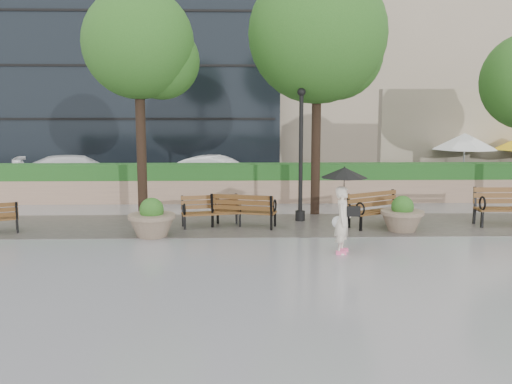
{
  "coord_description": "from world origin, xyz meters",
  "views": [
    {
      "loc": [
        -1.06,
        -12.7,
        3.27
      ],
      "look_at": [
        -0.66,
        1.95,
        1.1
      ],
      "focal_mm": 40.0,
      "sensor_mm": 36.0,
      "label": 1
    }
  ],
  "objects_px": {
    "bench_4": "(511,215)",
    "planter_right": "(402,217)",
    "planter_left": "(152,221)",
    "car_left": "(79,172)",
    "bench_3": "(378,216)",
    "lamppost": "(301,164)",
    "car_right": "(218,173)",
    "bench_1": "(211,218)",
    "pedestrian": "(343,201)",
    "bench_2": "(244,217)"
  },
  "relations": [
    {
      "from": "bench_3",
      "to": "car_left",
      "type": "distance_m",
      "value": 12.73
    },
    {
      "from": "bench_3",
      "to": "car_left",
      "type": "height_order",
      "value": "car_left"
    },
    {
      "from": "bench_2",
      "to": "planter_right",
      "type": "height_order",
      "value": "planter_right"
    },
    {
      "from": "bench_3",
      "to": "car_right",
      "type": "bearing_deg",
      "value": 94.57
    },
    {
      "from": "bench_1",
      "to": "bench_4",
      "type": "bearing_deg",
      "value": -12.92
    },
    {
      "from": "planter_right",
      "to": "bench_1",
      "type": "bearing_deg",
      "value": 172.43
    },
    {
      "from": "bench_2",
      "to": "car_right",
      "type": "xyz_separation_m",
      "value": [
        -0.98,
        7.05,
        0.41
      ]
    },
    {
      "from": "lamppost",
      "to": "car_left",
      "type": "distance_m",
      "value": 10.61
    },
    {
      "from": "planter_right",
      "to": "lamppost",
      "type": "distance_m",
      "value": 3.24
    },
    {
      "from": "planter_left",
      "to": "car_left",
      "type": "height_order",
      "value": "car_left"
    },
    {
      "from": "bench_4",
      "to": "planter_right",
      "type": "distance_m",
      "value": 3.3
    },
    {
      "from": "bench_1",
      "to": "car_right",
      "type": "xyz_separation_m",
      "value": [
        -0.08,
        6.99,
        0.43
      ]
    },
    {
      "from": "bench_2",
      "to": "car_right",
      "type": "relative_size",
      "value": 0.44
    },
    {
      "from": "bench_2",
      "to": "car_right",
      "type": "height_order",
      "value": "car_right"
    },
    {
      "from": "car_left",
      "to": "bench_4",
      "type": "bearing_deg",
      "value": -132.65
    },
    {
      "from": "bench_3",
      "to": "lamppost",
      "type": "distance_m",
      "value": 2.64
    },
    {
      "from": "bench_2",
      "to": "pedestrian",
      "type": "xyz_separation_m",
      "value": [
        2.23,
        -2.87,
        0.91
      ]
    },
    {
      "from": "bench_4",
      "to": "car_right",
      "type": "bearing_deg",
      "value": 140.84
    },
    {
      "from": "bench_1",
      "to": "pedestrian",
      "type": "bearing_deg",
      "value": -55.49
    },
    {
      "from": "planter_left",
      "to": "lamppost",
      "type": "height_order",
      "value": "lamppost"
    },
    {
      "from": "bench_1",
      "to": "car_left",
      "type": "relative_size",
      "value": 0.35
    },
    {
      "from": "bench_3",
      "to": "lamppost",
      "type": "bearing_deg",
      "value": 128.96
    },
    {
      "from": "lamppost",
      "to": "car_right",
      "type": "bearing_deg",
      "value": 112.97
    },
    {
      "from": "pedestrian",
      "to": "bench_1",
      "type": "bearing_deg",
      "value": 67.25
    },
    {
      "from": "bench_1",
      "to": "bench_2",
      "type": "distance_m",
      "value": 0.9
    },
    {
      "from": "planter_left",
      "to": "car_right",
      "type": "distance_m",
      "value": 8.27
    },
    {
      "from": "bench_1",
      "to": "bench_4",
      "type": "distance_m",
      "value": 8.37
    },
    {
      "from": "bench_2",
      "to": "bench_4",
      "type": "relative_size",
      "value": 0.94
    },
    {
      "from": "bench_3",
      "to": "bench_4",
      "type": "xyz_separation_m",
      "value": [
        3.75,
        -0.03,
        0.03
      ]
    },
    {
      "from": "car_left",
      "to": "lamppost",
      "type": "bearing_deg",
      "value": -143.5
    },
    {
      "from": "bench_4",
      "to": "planter_left",
      "type": "bearing_deg",
      "value": -172.98
    },
    {
      "from": "bench_1",
      "to": "lamppost",
      "type": "xyz_separation_m",
      "value": [
        2.55,
        0.78,
        1.42
      ]
    },
    {
      "from": "planter_left",
      "to": "lamppost",
      "type": "distance_m",
      "value": 4.63
    },
    {
      "from": "car_left",
      "to": "planter_left",
      "type": "bearing_deg",
      "value": -168.4
    },
    {
      "from": "bench_4",
      "to": "planter_right",
      "type": "xyz_separation_m",
      "value": [
        -3.24,
        -0.6,
        0.06
      ]
    },
    {
      "from": "car_left",
      "to": "pedestrian",
      "type": "height_order",
      "value": "pedestrian"
    },
    {
      "from": "bench_4",
      "to": "planter_right",
      "type": "height_order",
      "value": "bench_4"
    },
    {
      "from": "planter_right",
      "to": "car_left",
      "type": "xyz_separation_m",
      "value": [
        -10.79,
        8.12,
        0.32
      ]
    },
    {
      "from": "bench_3",
      "to": "lamppost",
      "type": "height_order",
      "value": "lamppost"
    },
    {
      "from": "bench_3",
      "to": "bench_4",
      "type": "bearing_deg",
      "value": -29.63
    },
    {
      "from": "bench_1",
      "to": "planter_left",
      "type": "distance_m",
      "value": 1.86
    },
    {
      "from": "bench_4",
      "to": "car_left",
      "type": "height_order",
      "value": "car_left"
    },
    {
      "from": "lamppost",
      "to": "pedestrian",
      "type": "relative_size",
      "value": 1.97
    },
    {
      "from": "planter_right",
      "to": "lamppost",
      "type": "relative_size",
      "value": 0.3
    },
    {
      "from": "bench_4",
      "to": "car_left",
      "type": "relative_size",
      "value": 0.41
    },
    {
      "from": "bench_2",
      "to": "bench_3",
      "type": "bearing_deg",
      "value": -164.66
    },
    {
      "from": "bench_2",
      "to": "pedestrian",
      "type": "bearing_deg",
      "value": 142.99
    },
    {
      "from": "planter_right",
      "to": "car_right",
      "type": "distance_m",
      "value": 9.28
    },
    {
      "from": "lamppost",
      "to": "bench_2",
      "type": "bearing_deg",
      "value": -152.86
    },
    {
      "from": "bench_2",
      "to": "lamppost",
      "type": "height_order",
      "value": "lamppost"
    }
  ]
}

